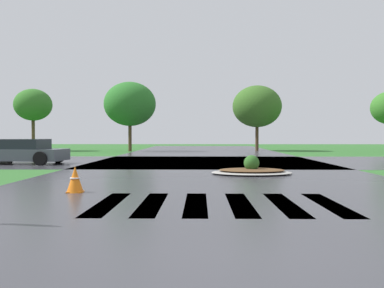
# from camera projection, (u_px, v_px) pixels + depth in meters

# --- Properties ---
(ground_plane) EXTENTS (120.00, 120.00, 0.10)m
(ground_plane) POSITION_uv_depth(u_px,v_px,m) (236.00, 280.00, 4.40)
(ground_plane) COLOR #2D6628
(asphalt_roadway) EXTENTS (11.78, 80.00, 0.01)m
(asphalt_roadway) POSITION_uv_depth(u_px,v_px,m) (211.00, 177.00, 14.39)
(asphalt_roadway) COLOR #35353A
(asphalt_roadway) RESTS_ON ground
(asphalt_cross_road) EXTENTS (90.00, 10.60, 0.01)m
(asphalt_cross_road) POSITION_uv_depth(u_px,v_px,m) (207.00, 162.00, 22.82)
(asphalt_cross_road) COLOR #35353A
(asphalt_cross_road) RESTS_ON ground
(crosswalk_stripes) EXTENTS (4.95, 3.14, 0.01)m
(crosswalk_stripes) POSITION_uv_depth(u_px,v_px,m) (218.00, 204.00, 8.87)
(crosswalk_stripes) COLOR white
(crosswalk_stripes) RESTS_ON ground
(median_island) EXTENTS (2.87, 2.16, 0.68)m
(median_island) POSITION_uv_depth(u_px,v_px,m) (252.00, 170.00, 15.60)
(median_island) COLOR #9E9B93
(median_island) RESTS_ON ground
(car_blue_compact) EXTENTS (4.19, 2.50, 1.20)m
(car_blue_compact) POSITION_uv_depth(u_px,v_px,m) (23.00, 152.00, 21.09)
(car_blue_compact) COLOR #4C545B
(car_blue_compact) RESTS_ON ground
(traffic_cone) EXTENTS (0.41, 0.41, 0.64)m
(traffic_cone) POSITION_uv_depth(u_px,v_px,m) (75.00, 180.00, 10.66)
(traffic_cone) COLOR orange
(traffic_cone) RESTS_ON ground
(background_treeline) EXTENTS (43.62, 5.65, 5.85)m
(background_treeline) POSITION_uv_depth(u_px,v_px,m) (165.00, 106.00, 37.45)
(background_treeline) COLOR #4C3823
(background_treeline) RESTS_ON ground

